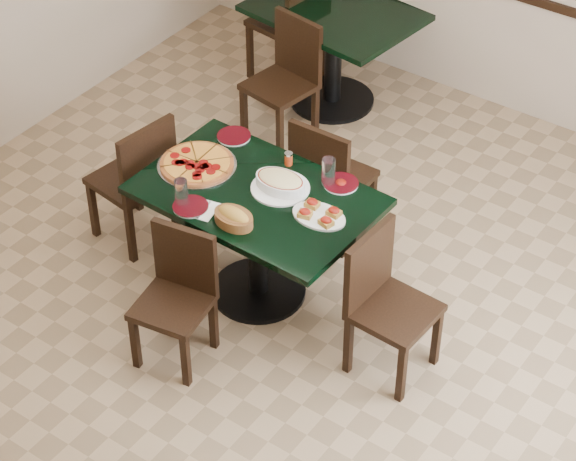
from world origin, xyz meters
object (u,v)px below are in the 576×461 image
Objects in this scene: chair_right at (383,296)px; chair_left at (139,176)px; lasagna_casserole at (280,182)px; bread_basket at (234,217)px; main_table at (257,218)px; back_chair_near at (288,73)px; chair_far at (328,176)px; bruschetta_platter at (319,214)px; chair_near at (178,289)px; pepperoni_pizza at (197,164)px; back_chair_left at (296,16)px; back_table at (334,39)px.

chair_left is (-1.74, 0.03, 0.02)m from chair_right.
lasagna_casserole is 0.39m from bread_basket.
main_table is 1.51× the size of back_chair_near.
chair_far is at bearing 87.31° from main_table.
bruschetta_platter is at bearing 100.04° from chair_left.
bruschetta_platter is (0.40, 0.02, 0.21)m from main_table.
chair_near is 2.54× the size of bruschetta_platter.
main_table is 1.53× the size of chair_right.
chair_near is 3.25× the size of bread_basket.
bread_basket is (0.87, -1.73, 0.30)m from back_chair_near.
back_chair_near is (0.06, 1.47, -0.01)m from chair_left.
pepperoni_pizza is at bearing -179.41° from bruschetta_platter.
chair_far is 2.65× the size of lasagna_casserole.
back_chair_left is at bearing 119.75° from lasagna_casserole.
main_table is 4.20× the size of bruschetta_platter.
back_chair_near is 2.66× the size of lasagna_casserole.
bread_basket is (-0.03, -0.38, -0.01)m from lasagna_casserole.
bruschetta_platter is (1.27, 0.05, 0.27)m from chair_left.
chair_left is (-0.09, -1.98, -0.03)m from back_table.
back_chair_near is at bearing 129.55° from bruschetta_platter.
chair_right is at bearing -14.39° from lasagna_casserole.
back_table is at bearing 112.03° from lasagna_casserole.
bread_basket is (0.14, 0.33, 0.35)m from chair_near.
chair_right is at bearing -2.53° from pepperoni_pizza.
chair_right is at bearing -10.28° from bruschetta_platter.
back_chair_left is (-0.28, 2.06, 0.05)m from chair_left.
chair_right is at bearing 138.43° from chair_far.
lasagna_casserole is (0.09, 0.10, 0.23)m from main_table.
chair_far is (0.82, -1.31, -0.04)m from back_table.
chair_left is 1.01m from lasagna_casserole.
back_chair_left is at bearing -50.28° from chair_far.
chair_right is at bearing 96.91° from chair_left.
back_chair_left reaches higher than chair_right.
lasagna_casserole reaches higher than chair_near.
chair_near is at bearing 123.01° from chair_right.
back_table is 2.60m from chair_right.
chair_near is at bearing -106.03° from lasagna_casserole.
back_table is at bearing 85.52° from back_chair_left.
main_table is 1.66m from back_chair_near.
chair_left is 2.71× the size of lasagna_casserole.
main_table is 0.45m from bruschetta_platter.
chair_left is 0.52m from pepperoni_pizza.
pepperoni_pizza is 0.82m from bruschetta_platter.
chair_right is (0.87, -0.05, -0.09)m from main_table.
bread_basket is at bearing -30.51° from pepperoni_pizza.
chair_far is 0.98m from bread_basket.
bread_basket is at bearing 34.76° from back_chair_left.
main_table is at bearing -177.50° from bruschetta_platter.
chair_left is 1.96× the size of pepperoni_pizza.
chair_left is at bearing 168.63° from bread_basket.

